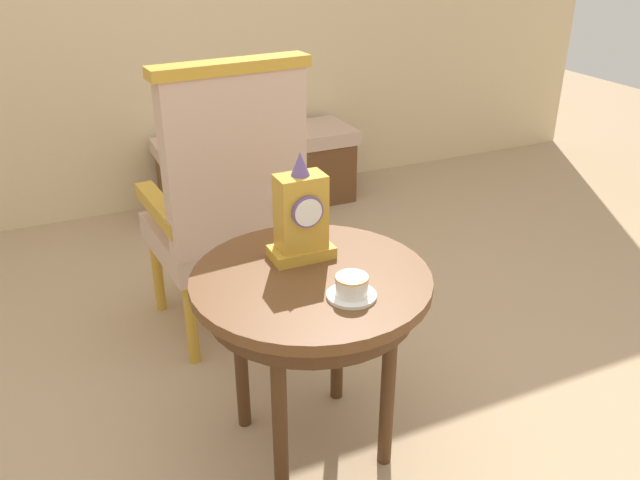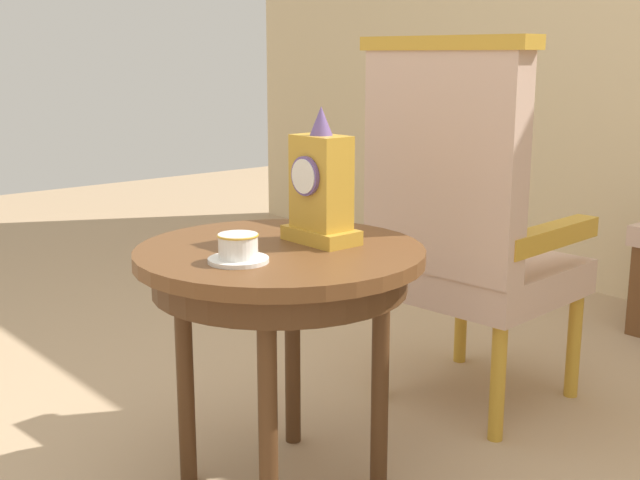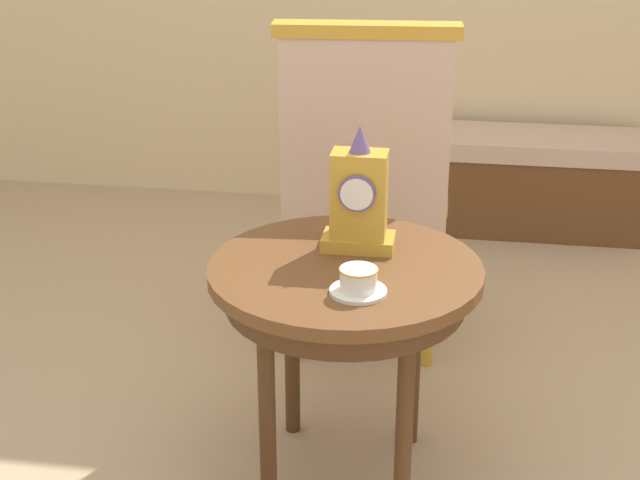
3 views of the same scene
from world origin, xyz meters
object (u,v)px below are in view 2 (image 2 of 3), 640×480
Objects in this scene: side_table at (281,278)px; armchair at (464,223)px; teacup_left at (238,249)px; mantel_clock at (321,189)px.

side_table is 0.62× the size of armchair.
side_table is at bearing -87.66° from armchair.
mantel_clock is at bearing 96.74° from teacup_left.
mantel_clock is at bearing 80.28° from side_table.
armchair reaches higher than teacup_left.
mantel_clock is 0.29× the size of armchair.
teacup_left is at bearing -83.26° from mantel_clock.
teacup_left is 0.89m from armchair.
armchair is (-0.03, 0.72, 0.04)m from side_table.
side_table is 0.73m from armchair.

